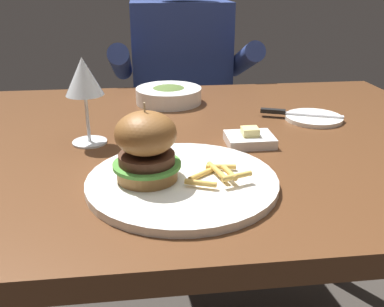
{
  "coord_description": "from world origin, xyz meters",
  "views": [
    {
      "loc": [
        -0.09,
        -0.87,
        1.06
      ],
      "look_at": [
        -0.01,
        -0.21,
        0.78
      ],
      "focal_mm": 40.0,
      "sensor_mm": 36.0,
      "label": 1
    }
  ],
  "objects_px": {
    "wine_glass": "(84,80)",
    "table_knife": "(293,113)",
    "diner_person": "(182,113)",
    "bread_plate": "(314,118)",
    "soup_bowl": "(169,95)",
    "butter_dish": "(250,139)",
    "burger_sandwich": "(146,146)",
    "main_plate": "(182,181)"
  },
  "relations": [
    {
      "from": "burger_sandwich",
      "to": "soup_bowl",
      "type": "bearing_deg",
      "value": 82.06
    },
    {
      "from": "burger_sandwich",
      "to": "diner_person",
      "type": "distance_m",
      "value": 1.01
    },
    {
      "from": "table_knife",
      "to": "butter_dish",
      "type": "xyz_separation_m",
      "value": [
        -0.15,
        -0.16,
        -0.0
      ]
    },
    {
      "from": "main_plate",
      "to": "burger_sandwich",
      "type": "distance_m",
      "value": 0.09
    },
    {
      "from": "table_knife",
      "to": "soup_bowl",
      "type": "bearing_deg",
      "value": 148.71
    },
    {
      "from": "wine_glass",
      "to": "main_plate",
      "type": "bearing_deg",
      "value": -51.65
    },
    {
      "from": "table_knife",
      "to": "diner_person",
      "type": "xyz_separation_m",
      "value": [
        -0.21,
        0.64,
        -0.19
      ]
    },
    {
      "from": "diner_person",
      "to": "butter_dish",
      "type": "bearing_deg",
      "value": -85.32
    },
    {
      "from": "bread_plate",
      "to": "butter_dish",
      "type": "xyz_separation_m",
      "value": [
        -0.19,
        -0.14,
        0.01
      ]
    },
    {
      "from": "burger_sandwich",
      "to": "table_knife",
      "type": "relative_size",
      "value": 0.68
    },
    {
      "from": "main_plate",
      "to": "butter_dish",
      "type": "bearing_deg",
      "value": 47.48
    },
    {
      "from": "wine_glass",
      "to": "soup_bowl",
      "type": "xyz_separation_m",
      "value": [
        0.19,
        0.29,
        -0.11
      ]
    },
    {
      "from": "bread_plate",
      "to": "wine_glass",
      "type": "bearing_deg",
      "value": -169.99
    },
    {
      "from": "main_plate",
      "to": "wine_glass",
      "type": "distance_m",
      "value": 0.31
    },
    {
      "from": "burger_sandwich",
      "to": "bread_plate",
      "type": "height_order",
      "value": "burger_sandwich"
    },
    {
      "from": "wine_glass",
      "to": "butter_dish",
      "type": "relative_size",
      "value": 1.84
    },
    {
      "from": "bread_plate",
      "to": "table_knife",
      "type": "bearing_deg",
      "value": 158.84
    },
    {
      "from": "main_plate",
      "to": "butter_dish",
      "type": "height_order",
      "value": "butter_dish"
    },
    {
      "from": "butter_dish",
      "to": "bread_plate",
      "type": "bearing_deg",
      "value": 35.79
    },
    {
      "from": "wine_glass",
      "to": "butter_dish",
      "type": "distance_m",
      "value": 0.35
    },
    {
      "from": "soup_bowl",
      "to": "diner_person",
      "type": "relative_size",
      "value": 0.15
    },
    {
      "from": "soup_bowl",
      "to": "butter_dish",
      "type": "bearing_deg",
      "value": -66.76
    },
    {
      "from": "butter_dish",
      "to": "wine_glass",
      "type": "bearing_deg",
      "value": 171.82
    },
    {
      "from": "main_plate",
      "to": "table_knife",
      "type": "relative_size",
      "value": 1.68
    },
    {
      "from": "burger_sandwich",
      "to": "butter_dish",
      "type": "distance_m",
      "value": 0.28
    },
    {
      "from": "diner_person",
      "to": "wine_glass",
      "type": "bearing_deg",
      "value": -109.39
    },
    {
      "from": "wine_glass",
      "to": "diner_person",
      "type": "distance_m",
      "value": 0.85
    },
    {
      "from": "wine_glass",
      "to": "table_knife",
      "type": "relative_size",
      "value": 0.94
    },
    {
      "from": "burger_sandwich",
      "to": "bread_plate",
      "type": "bearing_deg",
      "value": 36.89
    },
    {
      "from": "table_knife",
      "to": "diner_person",
      "type": "relative_size",
      "value": 0.16
    },
    {
      "from": "wine_glass",
      "to": "soup_bowl",
      "type": "relative_size",
      "value": 0.99
    },
    {
      "from": "butter_dish",
      "to": "table_knife",
      "type": "bearing_deg",
      "value": 46.8
    },
    {
      "from": "table_knife",
      "to": "main_plate",
      "type": "bearing_deg",
      "value": -132.85
    },
    {
      "from": "burger_sandwich",
      "to": "bread_plate",
      "type": "xyz_separation_m",
      "value": [
        0.41,
        0.31,
        -0.07
      ]
    },
    {
      "from": "bread_plate",
      "to": "soup_bowl",
      "type": "xyz_separation_m",
      "value": [
        -0.34,
        0.2,
        0.02
      ]
    },
    {
      "from": "bread_plate",
      "to": "butter_dish",
      "type": "height_order",
      "value": "butter_dish"
    },
    {
      "from": "main_plate",
      "to": "bread_plate",
      "type": "xyz_separation_m",
      "value": [
        0.35,
        0.31,
        -0.0
      ]
    },
    {
      "from": "burger_sandwich",
      "to": "table_knife",
      "type": "bearing_deg",
      "value": 41.83
    },
    {
      "from": "burger_sandwich",
      "to": "diner_person",
      "type": "height_order",
      "value": "diner_person"
    },
    {
      "from": "burger_sandwich",
      "to": "diner_person",
      "type": "relative_size",
      "value": 0.11
    },
    {
      "from": "main_plate",
      "to": "butter_dish",
      "type": "xyz_separation_m",
      "value": [
        0.16,
        0.17,
        0.0
      ]
    },
    {
      "from": "main_plate",
      "to": "soup_bowl",
      "type": "distance_m",
      "value": 0.51
    }
  ]
}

